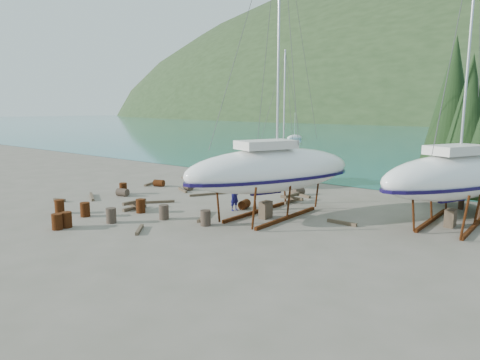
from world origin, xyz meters
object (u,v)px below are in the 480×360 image
Objects in this scene: large_sailboat_far at (456,176)px; worker at (235,196)px; small_sailboat_shore at (281,163)px; large_sailboat_near at (271,170)px.

worker is at bearing -132.19° from large_sailboat_far.
large_sailboat_far is at bearing -20.18° from small_sailboat_shore.
large_sailboat_near reaches higher than large_sailboat_far.
large_sailboat_far is at bearing -61.02° from worker.
large_sailboat_near is 11.49m from small_sailboat_shore.
worker is at bearing -74.85° from small_sailboat_shore.
large_sailboat_near reaches higher than small_sailboat_shore.
small_sailboat_shore is at bearing 142.11° from large_sailboat_near.
worker is (3.09, -10.07, -0.96)m from small_sailboat_shore.
large_sailboat_far is at bearing 49.76° from large_sailboat_near.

